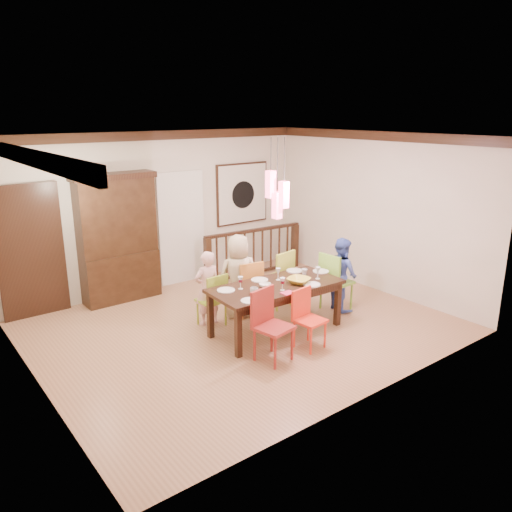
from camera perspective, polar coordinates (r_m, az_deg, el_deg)
floor at (r=7.88m, az=-1.52°, el=-8.07°), size 6.00×6.00×0.00m
ceiling at (r=7.18m, az=-1.69°, el=13.50°), size 6.00×6.00×0.00m
wall_back at (r=9.49m, az=-10.56°, el=5.10°), size 6.00×0.00×6.00m
wall_left at (r=6.20m, az=-24.64°, el=-2.13°), size 0.00×5.00×5.00m
wall_right at (r=9.43m, az=13.35°, el=4.87°), size 0.00×5.00×5.00m
crown_molding at (r=7.19m, az=-1.69°, el=12.86°), size 6.00×5.00×0.16m
panel_door at (r=8.74m, az=-24.35°, el=0.24°), size 1.04×0.07×2.24m
white_doorway at (r=9.70m, az=-8.51°, el=3.02°), size 0.97×0.05×2.22m
painting at (r=10.36m, az=-1.57°, el=7.14°), size 1.25×0.06×1.25m
pendant_cluster at (r=7.12m, az=2.44°, el=7.05°), size 0.27×0.21×1.14m
dining_table at (r=7.49m, az=2.30°, el=-3.92°), size 2.05×1.00×0.75m
chair_far_left at (r=7.78m, az=-5.15°, el=-4.54°), size 0.41×0.41×0.85m
chair_far_mid at (r=8.15m, az=-1.11°, el=-3.16°), size 0.48×0.48×0.93m
chair_far_right at (r=8.49m, az=2.34°, el=-2.08°), size 0.51×0.51×1.00m
chair_near_left at (r=6.66m, az=2.02°, el=-7.51°), size 0.52×0.52×0.98m
chair_near_mid at (r=7.08m, az=6.21°, el=-6.80°), size 0.42×0.42×0.85m
chair_end_right at (r=8.46m, az=9.23°, el=-2.40°), size 0.47×0.47×0.99m
china_hutch at (r=8.97m, az=-15.52°, el=2.01°), size 1.42×0.46×2.24m
balustrade at (r=10.14m, az=-0.26°, el=0.58°), size 2.24×0.24×0.96m
person_far_left at (r=7.79m, az=-5.59°, el=-3.68°), size 0.45×0.31×1.19m
person_far_mid at (r=8.06m, az=-1.99°, el=-2.30°), size 0.78×0.64×1.36m
person_end_right at (r=8.48m, az=9.74°, el=-2.02°), size 0.59×0.69×1.24m
serving_bowl at (r=7.54m, az=4.91°, el=-2.81°), size 0.42×0.42×0.08m
small_bowl at (r=7.35m, az=1.03°, el=-3.36°), size 0.20×0.20×0.06m
cup_left at (r=7.08m, az=-0.21°, el=-3.98°), size 0.12×0.12×0.09m
cup_right at (r=7.93m, az=5.55°, el=-1.80°), size 0.10×0.10×0.09m
plate_far_left at (r=7.22m, az=-3.45°, el=-3.93°), size 0.26×0.26×0.01m
plate_far_mid at (r=7.64m, az=0.40°, el=-2.74°), size 0.26×0.26×0.01m
plate_far_right at (r=8.09m, az=4.43°, el=-1.68°), size 0.26×0.26×0.01m
plate_near_left at (r=6.82m, az=-0.66°, el=-5.14°), size 0.26×0.26×0.01m
plate_near_mid at (r=7.49m, az=6.38°, el=-3.25°), size 0.26×0.26×0.01m
plate_end_right at (r=8.11m, az=7.42°, el=-1.73°), size 0.26×0.26×0.01m
wine_glass_a at (r=7.25m, az=-1.79°, el=-3.08°), size 0.08×0.08×0.19m
wine_glass_b at (r=7.63m, az=2.54°, el=-2.09°), size 0.08×0.08×0.19m
wine_glass_c at (r=7.21m, az=3.04°, el=-3.22°), size 0.08×0.08×0.19m
wine_glass_d at (r=7.74m, az=7.08°, el=-1.93°), size 0.08×0.08×0.19m
napkin at (r=7.12m, az=3.65°, el=-4.24°), size 0.18×0.14×0.01m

